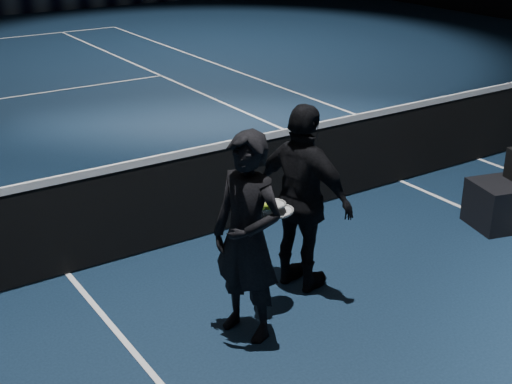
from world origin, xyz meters
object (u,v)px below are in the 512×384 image
Objects in this scene: racket_upper at (271,204)px; player_b at (303,199)px; racket_lower at (279,211)px; tennis_balls at (265,203)px; player_a at (248,238)px.

player_b is at bearing -9.08° from racket_upper.
tennis_balls is at bearing 178.53° from racket_lower.
player_a is 13.62× the size of tennis_balls.
player_a is 0.42m from racket_upper.
racket_lower is 5.67× the size of tennis_balls.
racket_upper is at bearing 91.79° from player_b.
player_b is 0.47m from racket_upper.
player_a is 2.40× the size of racket_lower.
player_a is 0.31m from tennis_balls.
racket_lower is 1.00× the size of racket_upper.
player_b is at bearing 23.71° from tennis_balls.
player_b is at bearing -0.00° from racket_lower.
racket_upper is at bearing 141.34° from racket_lower.
player_a reaches higher than racket_upper.
racket_upper is (-0.43, -0.15, 0.11)m from player_b.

